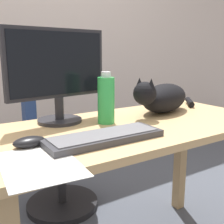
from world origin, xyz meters
TOP-DOWN VIEW (x-y plane):
  - back_wall at (0.00, 1.51)m, footprint 6.00×0.04m
  - desk at (0.00, 0.00)m, footprint 1.32×0.63m
  - office_chair at (-0.12, 0.69)m, footprint 0.49×0.48m
  - monitor at (-0.26, 0.20)m, footprint 0.48×0.20m
  - keyboard at (-0.23, -0.14)m, footprint 0.44×0.15m
  - cat at (0.28, 0.10)m, footprint 0.58×0.30m
  - computer_mouse at (-0.47, -0.06)m, footprint 0.11×0.06m
  - paper_sheet at (-0.49, -0.22)m, footprint 0.23×0.31m
  - water_bottle at (-0.09, 0.07)m, footprint 0.08×0.08m

SIDE VIEW (x-z plane):
  - office_chair at x=-0.12m, z-range -0.07..0.83m
  - desk at x=0.00m, z-range 0.25..0.98m
  - paper_sheet at x=-0.49m, z-range 0.74..0.74m
  - keyboard at x=-0.23m, z-range 0.73..0.76m
  - computer_mouse at x=-0.47m, z-range 0.74..0.77m
  - cat at x=0.28m, z-range 0.72..0.91m
  - water_bottle at x=-0.09m, z-range 0.73..0.96m
  - monitor at x=-0.26m, z-range 0.75..1.17m
  - back_wall at x=0.00m, z-range 0.00..2.60m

